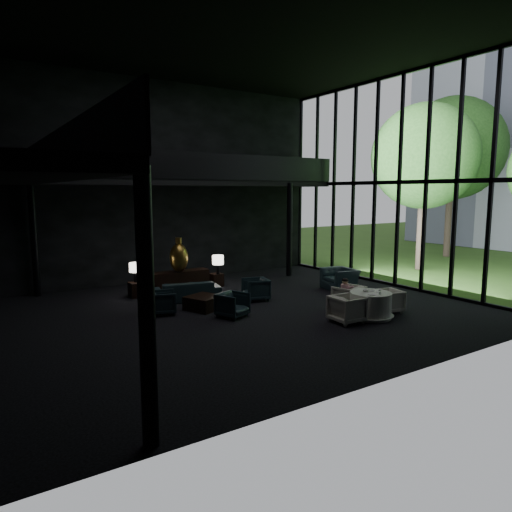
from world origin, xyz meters
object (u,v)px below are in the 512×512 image
bronze_urn (179,257)px  side_table_left (137,290)px  lounge_armchair_east (256,287)px  dining_table (370,307)px  side_table_right (216,280)px  dining_chair_west (347,306)px  console (178,281)px  coffee_table (204,303)px  table_lamp_right (218,261)px  lounge_armchair_west (163,301)px  table_lamp_left (135,268)px  window_armchair (340,274)px  sofa (187,287)px  child (345,287)px  lounge_armchair_south (233,303)px  dining_chair_east (388,300)px  dining_chair_north (349,295)px

bronze_urn → side_table_left: bearing=178.8°
lounge_armchair_east → dining_table: 3.99m
side_table_left → lounge_armchair_east: lounge_armchair_east is taller
side_table_right → dining_chair_west: size_ratio=0.54×
console → coffee_table: console is taller
table_lamp_right → lounge_armchair_west: 4.19m
table_lamp_left → window_armchair: bearing=-23.3°
side_table_right → sofa: sofa is taller
table_lamp_left → lounge_armchair_west: 2.73m
window_armchair → child: size_ratio=2.39×
lounge_armchair_south → side_table_left: bearing=88.4°
window_armchair → dining_chair_west: window_armchair is taller
lounge_armchair_east → dining_chair_west: 3.70m
lounge_armchair_south → window_armchair: size_ratio=0.60×
side_table_left → bronze_urn: bearing=-1.2°
bronze_urn → lounge_armchair_east: bearing=-57.5°
sofa → dining_chair_east: sofa is taller
lounge_armchair_east → dining_chair_east: size_ratio=1.15×
console → lounge_armchair_south: size_ratio=2.88×
table_lamp_left → lounge_armchair_south: size_ratio=0.83×
coffee_table → dining_chair_north: (3.79, -2.46, 0.24)m
side_table_left → table_lamp_right: size_ratio=0.72×
sofa → window_armchair: bearing=177.3°
table_lamp_left → dining_chair_east: 8.50m
bronze_urn → dining_table: (3.29, -6.23, -0.96)m
bronze_urn → dining_chair_north: size_ratio=1.40×
lounge_armchair_west → dining_chair_west: (4.01, -3.66, 0.07)m
sofa → dining_table: (3.62, -4.87, -0.15)m
side_table_right → coffee_table: size_ratio=0.53×
coffee_table → dining_chair_north: size_ratio=1.06×
lounge_armchair_west → lounge_armchair_east: 3.31m
console → dining_table: 7.18m
lounge_armchair_east → dining_table: size_ratio=0.64×
lounge_armchair_west → dining_chair_west: dining_chair_west is taller
sofa → child: size_ratio=4.29×
dining_chair_north → console: bearing=-70.2°
table_lamp_right → coffee_table: table_lamp_right is taller
lounge_armchair_south → dining_chair_north: 3.68m
lounge_armchair_west → dining_chair_north: bearing=-100.7°
lounge_armchair_west → coffee_table: (1.28, -0.18, -0.18)m
window_armchair → dining_table: window_armchair is taller
side_table_left → coffee_table: (1.23, -2.78, -0.05)m
side_table_left → dining_chair_west: 7.41m
console → dining_chair_north: dining_chair_north is taller
window_armchair → dining_chair_north: window_armchair is taller
dining_chair_north → child: (-0.19, -0.02, 0.28)m
table_lamp_left → dining_table: (4.89, -6.32, -0.69)m
side_table_left → dining_chair_north: dining_chair_north is taller
lounge_armchair_east → dining_chair_east: 4.33m
table_lamp_left → dining_chair_north: bearing=-46.6°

